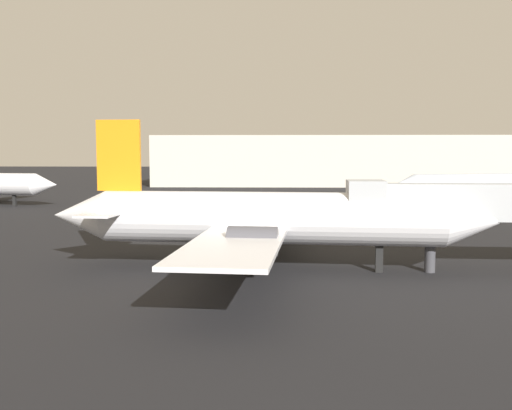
{
  "coord_description": "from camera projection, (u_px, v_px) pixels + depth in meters",
  "views": [
    {
      "loc": [
        -1.82,
        -12.38,
        7.88
      ],
      "look_at": [
        -3.13,
        33.81,
        3.58
      ],
      "focal_mm": 39.89,
      "sensor_mm": 36.0,
      "label": 1
    }
  ],
  "objects": [
    {
      "name": "terminal_building",
      "position": [
        340.0,
        161.0,
        137.8
      ],
      "size": [
        88.36,
        22.73,
        11.7
      ],
      "primitive_type": "cube",
      "color": "beige",
      "rests_on": "ground_plane"
    },
    {
      "name": "airplane_far_right",
      "position": [
        471.0,
        183.0,
        90.37
      ],
      "size": [
        26.21,
        19.34,
        9.58
      ],
      "rotation": [
        0.0,
        0.0,
        3.45
      ],
      "color": "#B2BCCC",
      "rests_on": "ground_plane"
    },
    {
      "name": "airplane_at_gate",
      "position": [
        266.0,
        218.0,
        38.0
      ],
      "size": [
        30.48,
        29.9,
        10.08
      ],
      "rotation": [
        0.0,
        0.0,
        -0.09
      ],
      "color": "white",
      "rests_on": "ground_plane"
    }
  ]
}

